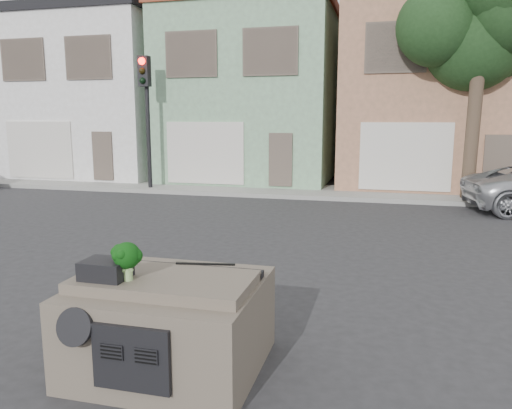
% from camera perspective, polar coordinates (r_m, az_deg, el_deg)
% --- Properties ---
extents(ground_plane, '(120.00, 120.00, 0.00)m').
position_cam_1_polar(ground_plane, '(8.70, -1.38, -9.00)').
color(ground_plane, '#303033').
rests_on(ground_plane, ground).
extents(sidewalk, '(40.00, 3.00, 0.15)m').
position_cam_1_polar(sidewalk, '(18.75, 7.42, 1.42)').
color(sidewalk, gray).
rests_on(sidewalk, ground).
extents(townhouse_white, '(7.20, 8.20, 7.55)m').
position_cam_1_polar(townhouse_white, '(26.06, -16.45, 11.63)').
color(townhouse_white, white).
rests_on(townhouse_white, ground).
extents(townhouse_mint, '(7.20, 8.20, 7.55)m').
position_cam_1_polar(townhouse_mint, '(23.16, 0.09, 12.29)').
color(townhouse_mint, '#81AC86').
rests_on(townhouse_mint, ground).
extents(townhouse_tan, '(7.20, 8.20, 7.55)m').
position_cam_1_polar(townhouse_tan, '(22.50, 19.35, 11.81)').
color(townhouse_tan, '#A97658').
rests_on(townhouse_tan, ground).
extents(traffic_signal, '(0.40, 0.40, 5.10)m').
position_cam_1_polar(traffic_signal, '(19.49, -12.36, 8.90)').
color(traffic_signal, black).
rests_on(traffic_signal, ground).
extents(tree_near, '(4.40, 4.00, 8.50)m').
position_cam_1_polar(tree_near, '(17.98, 23.93, 13.66)').
color(tree_near, '#1C3919').
rests_on(tree_near, ground).
extents(car_dashboard, '(2.00, 1.80, 1.12)m').
position_cam_1_polar(car_dashboard, '(5.86, -9.66, -12.91)').
color(car_dashboard, '#64594C').
rests_on(car_dashboard, ground).
extents(instrument_hump, '(0.48, 0.38, 0.20)m').
position_cam_1_polar(instrument_hump, '(5.61, -16.80, -7.09)').
color(instrument_hump, black).
rests_on(instrument_hump, car_dashboard).
extents(wiper_arm, '(0.69, 0.15, 0.02)m').
position_cam_1_polar(wiper_arm, '(5.90, -5.80, -6.77)').
color(wiper_arm, black).
rests_on(wiper_arm, car_dashboard).
extents(broccoli, '(0.48, 0.48, 0.42)m').
position_cam_1_polar(broccoli, '(5.45, -14.53, -6.26)').
color(broccoli, black).
rests_on(broccoli, car_dashboard).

